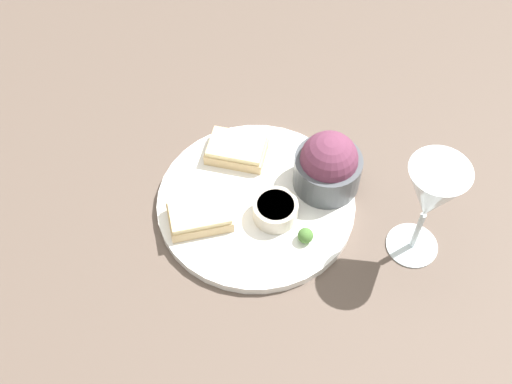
# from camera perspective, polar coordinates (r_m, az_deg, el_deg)

# --- Properties ---
(ground_plane) EXTENTS (4.00, 4.00, 0.00)m
(ground_plane) POSITION_cam_1_polar(r_m,az_deg,el_deg) (0.92, 0.00, -1.21)
(ground_plane) COLOR brown
(dinner_plate) EXTENTS (0.28, 0.28, 0.01)m
(dinner_plate) POSITION_cam_1_polar(r_m,az_deg,el_deg) (0.92, 0.00, -0.97)
(dinner_plate) COLOR white
(dinner_plate) RESTS_ON ground_plane
(salad_bowl) EXTENTS (0.10, 0.10, 0.09)m
(salad_bowl) POSITION_cam_1_polar(r_m,az_deg,el_deg) (0.90, 6.43, 2.38)
(salad_bowl) COLOR #4C5156
(salad_bowl) RESTS_ON dinner_plate
(sauce_ramekin) EXTENTS (0.06, 0.06, 0.03)m
(sauce_ramekin) POSITION_cam_1_polar(r_m,az_deg,el_deg) (0.88, 1.74, -1.57)
(sauce_ramekin) COLOR beige
(sauce_ramekin) RESTS_ON dinner_plate
(cheese_toast_near) EXTENTS (0.10, 0.09, 0.03)m
(cheese_toast_near) POSITION_cam_1_polar(r_m,az_deg,el_deg) (0.89, -5.03, -2.12)
(cheese_toast_near) COLOR #D1B27F
(cheese_toast_near) RESTS_ON dinner_plate
(cheese_toast_far) EXTENTS (0.09, 0.06, 0.03)m
(cheese_toast_far) POSITION_cam_1_polar(r_m,az_deg,el_deg) (0.95, -1.74, 3.78)
(cheese_toast_far) COLOR #D1B27F
(cheese_toast_far) RESTS_ON dinner_plate
(wine_glass) EXTENTS (0.08, 0.08, 0.17)m
(wine_glass) POSITION_cam_1_polar(r_m,az_deg,el_deg) (0.82, 15.29, -0.38)
(wine_glass) COLOR silver
(wine_glass) RESTS_ON ground_plane
(garnish) EXTENTS (0.02, 0.02, 0.02)m
(garnish) POSITION_cam_1_polar(r_m,az_deg,el_deg) (0.87, 4.42, -3.88)
(garnish) COLOR #477533
(garnish) RESTS_ON dinner_plate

